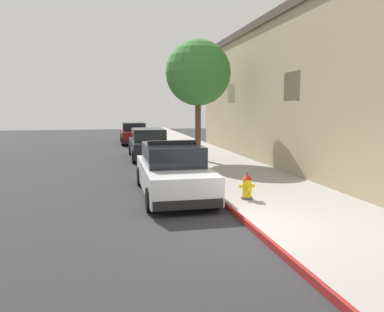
{
  "coord_description": "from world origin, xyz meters",
  "views": [
    {
      "loc": [
        -2.97,
        -7.26,
        2.67
      ],
      "look_at": [
        -0.27,
        5.32,
        1.0
      ],
      "focal_mm": 34.9,
      "sensor_mm": 36.0,
      "label": 1
    }
  ],
  "objects_px": {
    "fire_hydrant": "(247,187)",
    "street_tree": "(198,73)",
    "police_cruiser": "(173,171)",
    "parked_car_dark_far": "(134,133)",
    "parked_car_silver_ahead": "(149,144)"
  },
  "relations": [
    {
      "from": "police_cruiser",
      "to": "street_tree",
      "type": "distance_m",
      "value": 7.8
    },
    {
      "from": "parked_car_silver_ahead",
      "to": "parked_car_dark_far",
      "type": "distance_m",
      "value": 8.56
    },
    {
      "from": "parked_car_silver_ahead",
      "to": "street_tree",
      "type": "xyz_separation_m",
      "value": [
        2.21,
        -2.09,
        3.56
      ]
    },
    {
      "from": "parked_car_dark_far",
      "to": "street_tree",
      "type": "relative_size",
      "value": 0.84
    },
    {
      "from": "police_cruiser",
      "to": "fire_hydrant",
      "type": "xyz_separation_m",
      "value": [
        1.85,
        -1.52,
        -0.25
      ]
    },
    {
      "from": "police_cruiser",
      "to": "fire_hydrant",
      "type": "distance_m",
      "value": 2.4
    },
    {
      "from": "parked_car_dark_far",
      "to": "fire_hydrant",
      "type": "bearing_deg",
      "value": -83.78
    },
    {
      "from": "parked_car_silver_ahead",
      "to": "street_tree",
      "type": "height_order",
      "value": "street_tree"
    },
    {
      "from": "police_cruiser",
      "to": "parked_car_silver_ahead",
      "type": "xyz_separation_m",
      "value": [
        0.1,
        8.64,
        -0.0
      ]
    },
    {
      "from": "police_cruiser",
      "to": "parked_car_dark_far",
      "type": "relative_size",
      "value": 1.0
    },
    {
      "from": "street_tree",
      "to": "police_cruiser",
      "type": "bearing_deg",
      "value": -109.45
    },
    {
      "from": "parked_car_dark_far",
      "to": "fire_hydrant",
      "type": "height_order",
      "value": "parked_car_dark_far"
    },
    {
      "from": "police_cruiser",
      "to": "parked_car_silver_ahead",
      "type": "relative_size",
      "value": 1.0
    },
    {
      "from": "parked_car_dark_far",
      "to": "fire_hydrant",
      "type": "xyz_separation_m",
      "value": [
        2.04,
        -18.71,
        -0.24
      ]
    },
    {
      "from": "fire_hydrant",
      "to": "street_tree",
      "type": "height_order",
      "value": "street_tree"
    }
  ]
}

